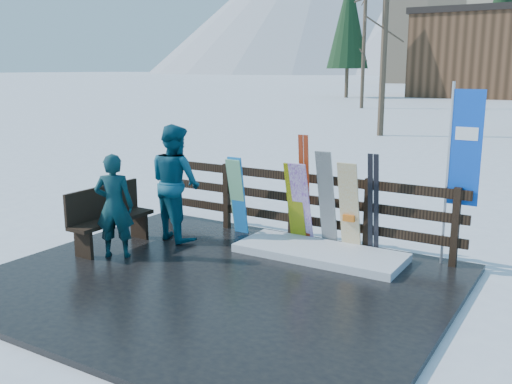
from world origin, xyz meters
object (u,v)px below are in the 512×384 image
Objects in this scene: snowboard_0 at (238,195)px; snowboard_5 at (349,208)px; snowboard_4 at (327,200)px; snowboard_3 at (301,204)px; bench at (109,215)px; snowboard_2 at (295,203)px; person_front at (114,206)px; snowboard_1 at (237,197)px; rental_flag at (461,155)px; person_back at (175,182)px.

snowboard_0 is 2.01m from snowboard_5.
snowboard_3 is at bearing 180.00° from snowboard_4.
bench is at bearing -146.84° from snowboard_3.
snowboard_2 reaches higher than bench.
person_front is at bearing -146.07° from snowboard_5.
snowboard_5 is (0.81, -0.00, 0.04)m from snowboard_3.
bench is 2.15m from snowboard_0.
snowboard_4 is at bearing 0.00° from snowboard_3.
bench is 0.96× the size of person_front.
snowboard_3 is 0.45m from snowboard_4.
snowboard_1 is (1.33, 1.66, 0.13)m from bench.
rental_flag is (1.51, 0.27, 0.90)m from snowboard_5.
snowboard_3 is 2.88m from person_front.
rental_flag is at bearing 4.39° from snowboard_0.
snowboard_5 is at bearing -0.00° from snowboard_3.
snowboard_3 is 0.89× the size of person_front.
rental_flag is at bearing 6.35° from snowboard_2.
snowboard_4 reaches higher than snowboard_0.
snowboard_1 is 0.85× the size of person_front.
rental_flag is at bearing 21.66° from bench.
bench is at bearing -129.03° from snowboard_0.
snowboard_4 is (1.65, 0.00, 0.13)m from snowboard_1.
snowboard_1 is at bearing 180.00° from snowboard_5.
person_front reaches higher than snowboard_3.
snowboard_4 reaches higher than snowboard_2.
person_back is (-2.36, -0.76, 0.17)m from snowboard_4.
snowboard_2 is 0.53× the size of rental_flag.
bench is 1.13× the size of snowboard_1.
rental_flag is 1.67× the size of person_front.
snowboard_3 reaches higher than snowboard_1.
bench is 0.93× the size of snowboard_4.
rental_flag is (3.53, 0.27, 0.96)m from snowboard_1.
rental_flag reaches higher than bench.
snowboard_3 reaches higher than snowboard_0.
snowboard_2 is 0.98× the size of snowboard_3.
snowboard_3 is (1.21, 0.00, 0.02)m from snowboard_1.
snowboard_3 reaches higher than bench.
person_back is (0.18, 1.20, 0.17)m from person_front.
snowboard_3 is 0.53× the size of rental_flag.
person_front reaches higher than bench.
snowboard_3 is (1.20, 0.00, 0.00)m from snowboard_0.
snowboard_3 is at bearing -140.76° from person_back.
snowboard_0 is at bearing -115.89° from person_back.
bench is 1.08× the size of snowboard_3.
snowboard_0 is 0.99× the size of snowboard_2.
person_back reaches higher than person_front.
snowboard_0 is 2.16m from person_front.
bench is at bearing -158.34° from rental_flag.
snowboard_2 is at bearing -173.65° from rental_flag.
snowboard_1 is (-0.02, 0.00, -0.02)m from snowboard_0.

